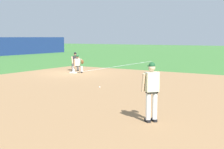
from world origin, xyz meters
TOP-DOWN VIEW (x-y plane):
  - ground_plane at (0.00, 0.00)m, footprint 160.00×160.00m
  - infield_dirt_patch at (-4.48, -5.25)m, footprint 18.00×18.00m
  - foul_line_stripe at (6.77, 0.00)m, footprint 13.55×0.10m
  - first_base_bag at (0.00, 0.00)m, footprint 0.38×0.38m
  - baseball at (-4.41, -5.41)m, footprint 0.07×0.07m
  - pitcher at (-8.92, -10.47)m, footprint 0.85×0.54m
  - first_baseman at (0.30, -0.22)m, footprint 0.71×1.09m
  - umpire at (1.29, 0.84)m, footprint 0.68×0.67m

SIDE VIEW (x-z plane):
  - ground_plane at x=0.00m, z-range 0.00..0.00m
  - infield_dirt_patch at x=-4.48m, z-range 0.00..0.01m
  - foul_line_stripe at x=6.77m, z-range 0.01..0.01m
  - baseball at x=-4.41m, z-range 0.00..0.07m
  - first_base_bag at x=0.00m, z-range 0.00..0.09m
  - first_baseman at x=0.30m, z-range 0.06..1.40m
  - umpire at x=1.29m, z-range 0.06..1.52m
  - pitcher at x=-8.92m, z-range 0.13..1.99m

